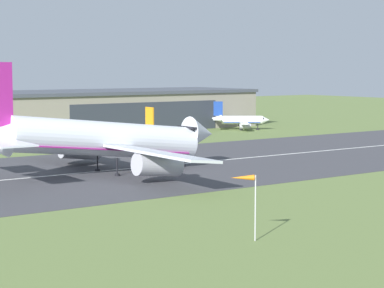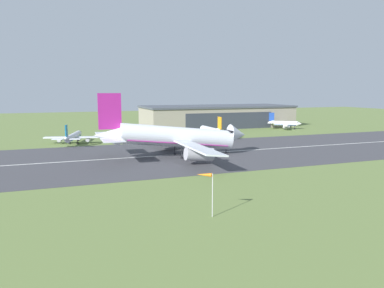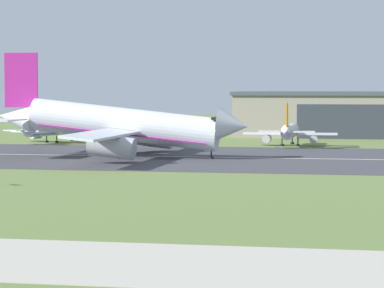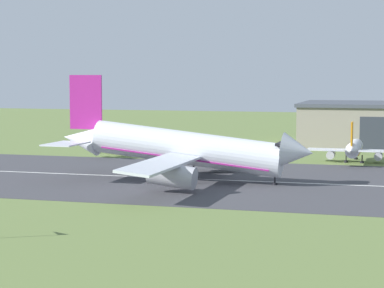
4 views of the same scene
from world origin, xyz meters
name	(u,v)px [view 3 (image 3 of 4)]	position (x,y,z in m)	size (l,w,h in m)	color
runway_strip	(72,155)	(0.00, 114.98, 0.03)	(362.55, 55.56, 0.06)	#3D3D42
runway_centreline	(72,155)	(0.00, 114.98, 0.07)	(326.30, 0.70, 0.01)	silver
airplane_landing	(122,126)	(10.20, 111.97, 5.62)	(45.96, 55.64, 18.43)	silver
airplane_parked_east	(51,131)	(-16.19, 150.03, 2.66)	(20.82, 23.16, 7.76)	silver
airplane_parked_far_east	(290,132)	(36.72, 147.85, 2.98)	(19.61, 21.20, 9.15)	silver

